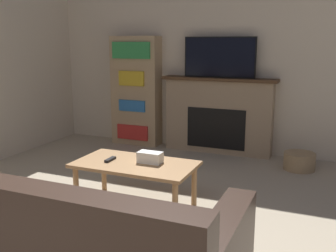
% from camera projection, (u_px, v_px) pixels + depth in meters
% --- Properties ---
extents(wall_back, '(5.75, 0.06, 2.70)m').
position_uv_depth(wall_back, '(215.00, 53.00, 5.36)').
color(wall_back, beige).
rests_on(wall_back, ground_plane).
extents(fireplace, '(1.56, 0.28, 1.03)m').
position_uv_depth(fireplace, '(218.00, 115.00, 5.36)').
color(fireplace, tan).
rests_on(fireplace, ground_plane).
extents(tv, '(0.97, 0.03, 0.53)m').
position_uv_depth(tv, '(219.00, 57.00, 5.18)').
color(tv, black).
rests_on(tv, fireplace).
extents(couch, '(2.55, 0.94, 0.89)m').
position_uv_depth(couch, '(17.00, 252.00, 2.31)').
color(couch, black).
rests_on(couch, ground_plane).
extents(coffee_table, '(1.10, 0.59, 0.42)m').
position_uv_depth(coffee_table, '(135.00, 168.00, 3.58)').
color(coffee_table, '#A87A4C').
rests_on(coffee_table, ground_plane).
extents(tissue_box, '(0.22, 0.12, 0.10)m').
position_uv_depth(tissue_box, '(150.00, 157.00, 3.56)').
color(tissue_box, white).
rests_on(tissue_box, coffee_table).
extents(remote_control, '(0.04, 0.15, 0.02)m').
position_uv_depth(remote_control, '(110.00, 159.00, 3.63)').
color(remote_control, black).
rests_on(remote_control, coffee_table).
extents(bookshelf, '(0.72, 0.29, 1.58)m').
position_uv_depth(bookshelf, '(136.00, 91.00, 5.76)').
color(bookshelf, tan).
rests_on(bookshelf, ground_plane).
extents(storage_basket, '(0.37, 0.37, 0.20)m').
position_uv_depth(storage_basket, '(299.00, 161.00, 4.70)').
color(storage_basket, tan).
rests_on(storage_basket, ground_plane).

